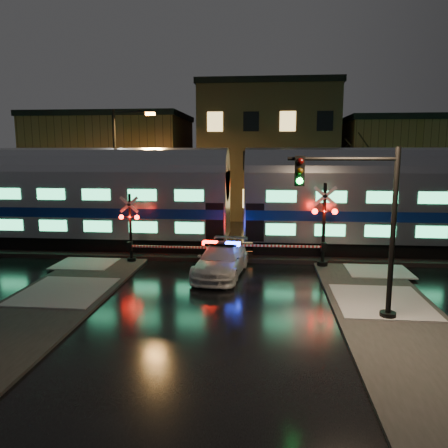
% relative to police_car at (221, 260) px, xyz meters
% --- Properties ---
extents(ground, '(120.00, 120.00, 0.00)m').
position_rel_police_car_xyz_m(ground, '(0.19, -0.50, -0.76)').
color(ground, black).
rests_on(ground, ground).
extents(ballast, '(90.00, 4.20, 0.24)m').
position_rel_police_car_xyz_m(ballast, '(0.19, 4.50, -0.64)').
color(ballast, black).
rests_on(ballast, ground).
extents(sidewalk_left, '(4.00, 20.00, 0.12)m').
position_rel_police_car_xyz_m(sidewalk_left, '(-6.31, -6.50, -0.70)').
color(sidewalk_left, '#2D2D2D').
rests_on(sidewalk_left, ground).
extents(sidewalk_right, '(4.00, 20.00, 0.12)m').
position_rel_police_car_xyz_m(sidewalk_right, '(6.69, -6.50, -0.70)').
color(sidewalk_right, '#2D2D2D').
rests_on(sidewalk_right, ground).
extents(building_left, '(14.00, 10.00, 9.00)m').
position_rel_police_car_xyz_m(building_left, '(-12.81, 21.50, 3.74)').
color(building_left, brown).
rests_on(building_left, ground).
extents(building_mid, '(12.00, 11.00, 11.50)m').
position_rel_police_car_xyz_m(building_mid, '(2.19, 22.00, 4.99)').
color(building_mid, brown).
rests_on(building_mid, ground).
extents(building_right, '(12.00, 10.00, 8.50)m').
position_rel_police_car_xyz_m(building_right, '(15.19, 21.50, 3.49)').
color(building_right, brown).
rests_on(building_right, ground).
extents(train, '(51.00, 3.12, 5.92)m').
position_rel_police_car_xyz_m(train, '(0.43, 4.50, 2.62)').
color(train, black).
rests_on(train, ballast).
extents(police_car, '(2.67, 5.39, 1.67)m').
position_rel_police_car_xyz_m(police_car, '(0.00, 0.00, 0.00)').
color(police_car, silver).
rests_on(police_car, ground).
extents(crossing_signal_right, '(6.21, 0.67, 4.40)m').
position_rel_police_car_xyz_m(crossing_signal_right, '(4.73, 1.81, 1.06)').
color(crossing_signal_right, black).
rests_on(crossing_signal_right, ground).
extents(crossing_signal_left, '(5.30, 0.63, 3.75)m').
position_rel_police_car_xyz_m(crossing_signal_left, '(-4.71, 1.80, 0.79)').
color(crossing_signal_left, black).
rests_on(crossing_signal_left, ground).
extents(traffic_light, '(3.96, 0.71, 6.12)m').
position_rel_police_car_xyz_m(traffic_light, '(5.54, -5.19, 2.49)').
color(traffic_light, black).
rests_on(traffic_light, ground).
extents(streetlight, '(2.92, 0.31, 8.74)m').
position_rel_police_car_xyz_m(streetlight, '(-7.79, 8.50, 4.28)').
color(streetlight, black).
rests_on(streetlight, ground).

